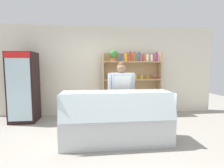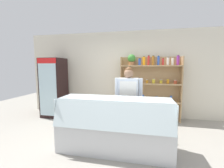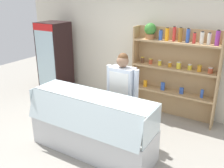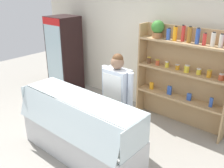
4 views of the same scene
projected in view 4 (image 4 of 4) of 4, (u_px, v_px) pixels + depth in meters
ground_plane at (86, 153)px, 4.07m from camera, size 12.00×12.00×0.00m
back_wall at (159, 48)px, 5.06m from camera, size 6.80×0.10×2.70m
drinks_fridge at (65, 54)px, 6.21m from camera, size 0.66×0.66×1.86m
shelving_unit at (181, 69)px, 4.56m from camera, size 1.74×0.29×1.96m
deli_display_case at (80, 138)px, 3.93m from camera, size 2.11×0.73×1.01m
shop_clerk at (117, 93)px, 4.03m from camera, size 0.62×0.25×1.59m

